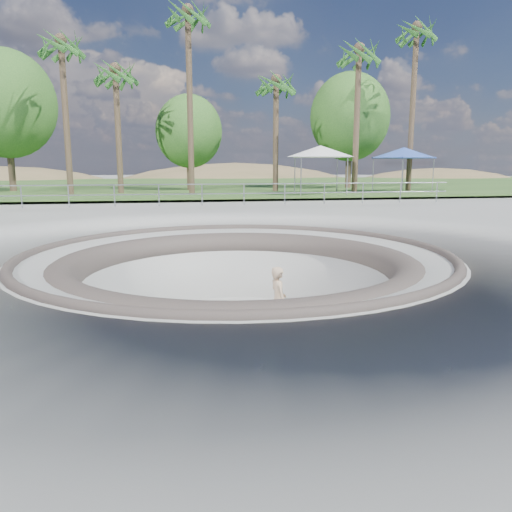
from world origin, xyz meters
The scene contains 18 objects.
ground centered at (0.00, 0.00, 0.00)m, with size 180.00×180.00×0.00m, color gray.
skate_bowl centered at (0.00, 0.00, -1.83)m, with size 14.00×14.00×4.10m.
grass_strip centered at (0.00, 34.00, 0.22)m, with size 180.00×36.00×0.12m.
distant_hills centered at (3.78, 57.17, -7.02)m, with size 103.20×45.00×28.60m.
safety_railing centered at (0.00, 12.00, 0.69)m, with size 25.00×0.06×1.03m.
skateboard centered at (0.86, -0.73, -1.84)m, with size 0.74×0.26×0.08m.
skater centered at (0.86, -0.73, -1.02)m, with size 0.59×0.39×1.62m, color tan.
canopy_white centered at (7.62, 18.00, 2.84)m, with size 5.74×5.74×2.92m.
canopy_blue centered at (13.68, 19.34, 2.80)m, with size 5.42×5.42×2.88m.
palm_a centered at (-7.40, 20.38, 8.62)m, with size 2.60×2.60×9.80m.
palm_b centered at (-4.48, 20.98, 7.33)m, with size 2.60×2.60×8.41m.
palm_c centered at (-0.09, 19.93, 10.31)m, with size 2.60×2.60×11.63m.
palm_d centered at (5.60, 21.50, 7.07)m, with size 2.60×2.60×8.13m.
palm_e centered at (10.06, 18.54, 8.42)m, with size 2.60×2.60×9.58m.
palm_f centered at (14.78, 20.62, 10.23)m, with size 2.60×2.60×11.54m.
bushy_tree_left centered at (-11.93, 24.84, 5.98)m, with size 6.49×5.90×9.36m.
bushy_tree_mid centered at (0.02, 24.46, 4.32)m, with size 4.64×4.22×6.70m.
bushy_tree_right centered at (12.07, 25.13, 5.54)m, with size 6.00×5.46×8.66m.
Camera 1 is at (-1.60, -11.69, 2.15)m, focal length 35.00 mm.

